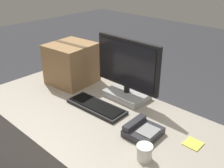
# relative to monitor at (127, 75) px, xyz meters

# --- Properties ---
(office_desk) EXTENTS (1.80, 0.90, 0.75)m
(office_desk) POSITION_rel_monitor_xyz_m (-0.01, -0.31, -0.56)
(office_desk) COLOR #A89E8E
(office_desk) RESTS_ON ground_plane
(monitor) EXTENTS (0.54, 0.22, 0.45)m
(monitor) POSITION_rel_monitor_xyz_m (0.00, 0.00, 0.00)
(monitor) COLOR #B7B7B7
(monitor) RESTS_ON office_desk
(keyboard) EXTENTS (0.45, 0.18, 0.03)m
(keyboard) POSITION_rel_monitor_xyz_m (-0.06, -0.26, -0.17)
(keyboard) COLOR black
(keyboard) RESTS_ON office_desk
(desk_phone) EXTENTS (0.19, 0.20, 0.07)m
(desk_phone) POSITION_rel_monitor_xyz_m (0.37, -0.29, -0.16)
(desk_phone) COLOR #2D2D33
(desk_phone) RESTS_ON office_desk
(paper_cup_left) EXTENTS (0.09, 0.09, 0.09)m
(paper_cup_left) POSITION_rel_monitor_xyz_m (0.50, -0.45, -0.14)
(paper_cup_left) COLOR white
(paper_cup_left) RESTS_ON office_desk
(cardboard_box) EXTENTS (0.36, 0.37, 0.33)m
(cardboard_box) POSITION_rel_monitor_xyz_m (-0.52, -0.10, -0.02)
(cardboard_box) COLOR #9E754C
(cardboard_box) RESTS_ON office_desk
(sticky_note_pad) EXTENTS (0.10, 0.10, 0.01)m
(sticky_note_pad) POSITION_rel_monitor_xyz_m (0.63, -0.16, -0.18)
(sticky_note_pad) COLOR #E5DB4C
(sticky_note_pad) RESTS_ON office_desk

